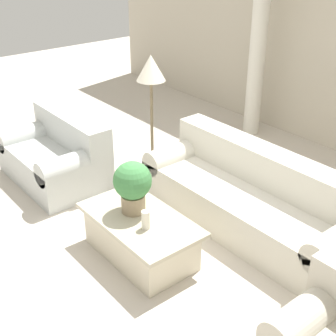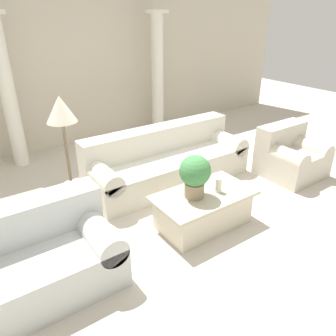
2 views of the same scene
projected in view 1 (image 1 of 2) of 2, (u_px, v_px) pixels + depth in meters
The scene contains 8 objects.
ground_plane at pixel (162, 239), 4.63m from camera, with size 16.00×16.00×0.00m, color beige.
sofa_long at pixel (251, 198), 4.71m from camera, with size 2.40×0.84×0.78m.
loveseat at pixel (57, 155), 5.58m from camera, with size 1.37×0.84×0.78m.
coffee_table at pixel (140, 236), 4.30m from camera, with size 1.17×0.66×0.42m.
potted_plant at pixel (133, 184), 4.18m from camera, with size 0.35×0.35×0.50m.
pillar_candle at pixel (146, 220), 4.02m from camera, with size 0.07×0.07×0.17m.
floor_lamp at pixel (151, 75), 5.20m from camera, with size 0.33×0.33×1.50m.
column_left at pixel (257, 53), 6.47m from camera, with size 0.32×0.32×2.32m.
Camera 1 is at (2.97, -2.34, 2.76)m, focal length 50.00 mm.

